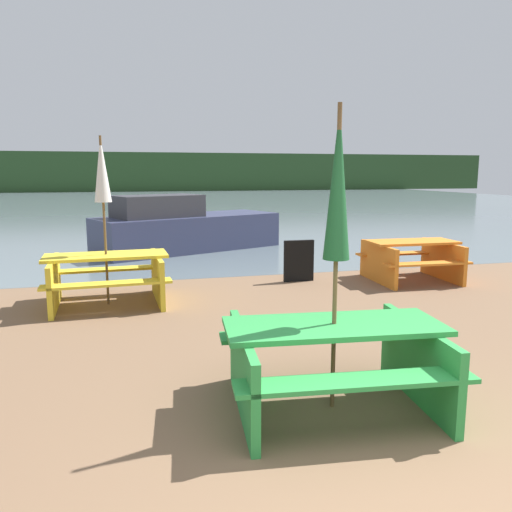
# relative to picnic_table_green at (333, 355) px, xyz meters

# --- Properties ---
(water) EXTENTS (60.00, 50.00, 0.00)m
(water) POSITION_rel_picnic_table_green_xyz_m (0.03, 30.38, -0.45)
(water) COLOR slate
(water) RESTS_ON ground_plane
(far_treeline) EXTENTS (80.00, 1.60, 4.00)m
(far_treeline) POSITION_rel_picnic_table_green_xyz_m (0.03, 50.38, 1.55)
(far_treeline) COLOR #284723
(far_treeline) RESTS_ON water
(picnic_table_green) EXTENTS (1.92, 1.55, 0.73)m
(picnic_table_green) POSITION_rel_picnic_table_green_xyz_m (0.00, 0.00, 0.00)
(picnic_table_green) COLOR green
(picnic_table_green) RESTS_ON ground_plane
(picnic_table_yellow) EXTENTS (1.82, 1.46, 0.76)m
(picnic_table_yellow) POSITION_rel_picnic_table_green_xyz_m (-1.96, 3.92, 0.01)
(picnic_table_yellow) COLOR yellow
(picnic_table_yellow) RESTS_ON ground_plane
(picnic_table_orange) EXTENTS (1.61, 1.43, 0.73)m
(picnic_table_orange) POSITION_rel_picnic_table_green_xyz_m (3.33, 4.28, -0.01)
(picnic_table_orange) COLOR orange
(picnic_table_orange) RESTS_ON ground_plane
(umbrella_darkgreen) EXTENTS (0.21, 0.21, 2.48)m
(umbrella_darkgreen) POSITION_rel_picnic_table_green_xyz_m (0.00, 0.00, 1.39)
(umbrella_darkgreen) COLOR brown
(umbrella_darkgreen) RESTS_ON ground_plane
(umbrella_white) EXTENTS (0.24, 0.24, 2.47)m
(umbrella_white) POSITION_rel_picnic_table_green_xyz_m (-1.96, 3.92, 1.51)
(umbrella_white) COLOR brown
(umbrella_white) RESTS_ON ground_plane
(boat) EXTENTS (4.91, 3.31, 1.41)m
(boat) POSITION_rel_picnic_table_green_xyz_m (-0.28, 8.94, 0.10)
(boat) COLOR #333856
(boat) RESTS_ON water
(signboard) EXTENTS (0.55, 0.08, 0.75)m
(signboard) POSITION_rel_picnic_table_green_xyz_m (1.34, 4.73, -0.07)
(signboard) COLOR black
(signboard) RESTS_ON ground_plane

